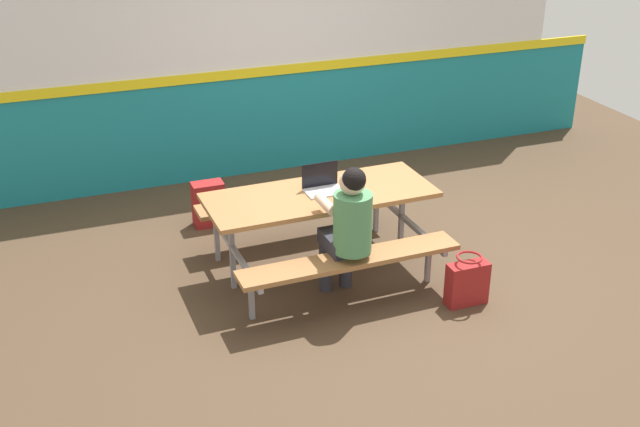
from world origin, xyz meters
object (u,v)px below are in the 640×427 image
laptop_silver (323,185)px  backpack_dark (208,204)px  picnic_table_main (320,211)px  student_nearer (348,224)px  tote_bag_bright (467,282)px

laptop_silver → backpack_dark: size_ratio=0.74×
laptop_silver → backpack_dark: (-0.72, 1.20, -0.57)m
picnic_table_main → student_nearer: (0.02, -0.56, 0.13)m
laptop_silver → student_nearer: bearing=-91.5°
picnic_table_main → student_nearer: bearing=-87.5°
student_nearer → laptop_silver: size_ratio=3.73×
backpack_dark → tote_bag_bright: 2.68m
picnic_table_main → tote_bag_bright: size_ratio=4.48×
laptop_silver → tote_bag_bright: bearing=-47.5°
picnic_table_main → backpack_dark: (-0.68, 1.23, -0.36)m
picnic_table_main → laptop_silver: size_ratio=5.95×
student_nearer → backpack_dark: student_nearer is taller
picnic_table_main → tote_bag_bright: (0.91, -0.92, -0.38)m
student_nearer → backpack_dark: 1.99m
picnic_table_main → tote_bag_bright: bearing=-45.1°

